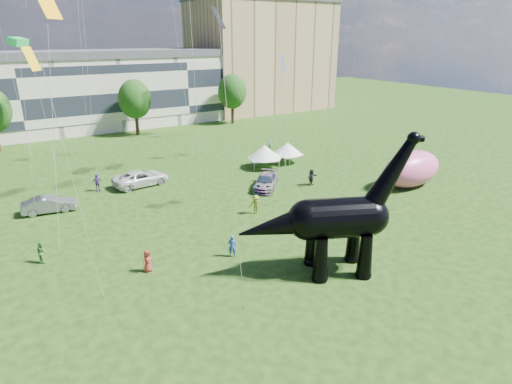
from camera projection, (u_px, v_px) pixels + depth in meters
ground at (296, 321)px, 24.69m from camera, size 220.00×220.00×0.00m
terrace_row at (17, 99)px, 67.57m from camera, size 78.00×11.00×12.00m
apartment_block at (261, 57)px, 92.47m from camera, size 28.00×18.00×22.00m
tree_mid_right at (134, 96)px, 68.44m from camera, size 5.20×5.20×9.44m
tree_far_right at (232, 89)px, 77.54m from camera, size 5.20×5.20×9.44m
dinosaur_sculpture at (332, 221)px, 28.69m from camera, size 11.93×6.77×10.10m
car_grey at (49, 204)px, 39.58m from camera, size 4.87×2.32×1.54m
car_white at (141, 178)px, 46.63m from camera, size 6.28×3.38×1.68m
car_dark at (266, 182)px, 45.76m from camera, size 5.10×5.27×1.51m
gazebo_near at (264, 152)px, 52.44m from camera, size 5.40×5.40×2.87m
gazebo_far at (287, 149)px, 54.64m from camera, size 3.96×3.96×2.65m
inflatable_pink at (412, 169)px, 46.05m from camera, size 7.89×4.09×3.90m
visitors at (209, 226)px, 34.76m from camera, size 45.35×44.25×1.87m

